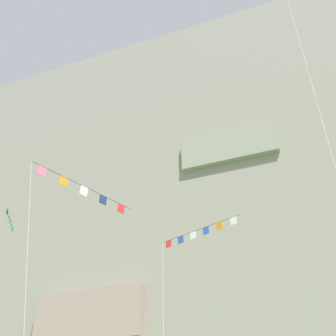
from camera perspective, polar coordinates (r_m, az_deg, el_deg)
The scene contains 4 objects.
cliff_face at distance 72.18m, azimuth 11.03°, elevation -4.67°, with size 180.00×25.66×83.43m.
kite_banner_low_center at distance 17.15m, azimuth -12.79°, elevation -4.84°, with size 2.70×4.66×12.11m.
kite_banner_near_cliff at distance 20.56m, azimuth 4.25°, elevation -11.19°, with size 4.71×3.37×12.31m.
kite_banner_upper_mid at distance 50.90m, azimuth -22.69°, elevation -8.45°, with size 3.18×4.36×26.79m.
Camera 1 is at (6.10, -2.51, 1.77)m, focal length 41.51 mm.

